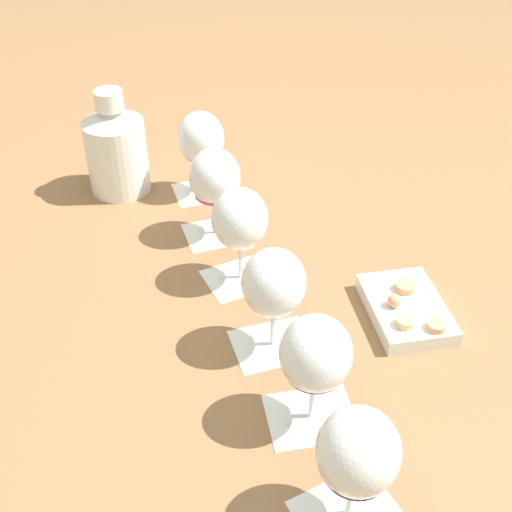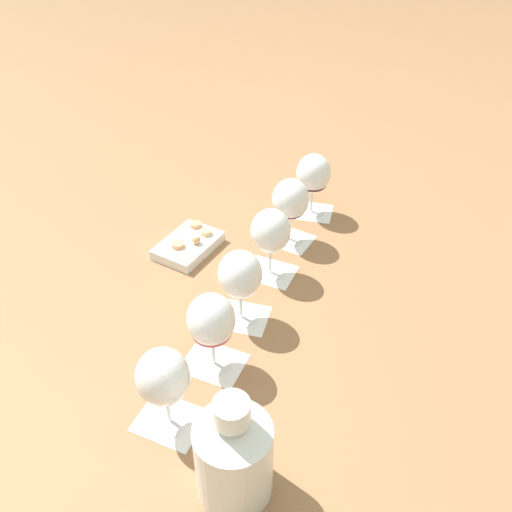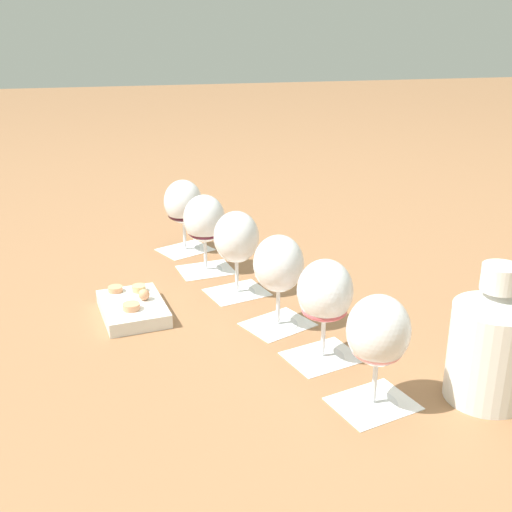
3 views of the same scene
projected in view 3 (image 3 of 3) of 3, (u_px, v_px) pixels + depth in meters
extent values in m
plane|color=#936642|center=(255.00, 308.00, 1.19)|extent=(8.00, 8.00, 0.00)
cube|color=white|center=(373.00, 403.00, 0.90)|extent=(0.12, 0.13, 0.00)
cube|color=white|center=(322.00, 356.00, 1.02)|extent=(0.12, 0.13, 0.00)
cube|color=white|center=(278.00, 324.00, 1.13)|extent=(0.13, 0.14, 0.00)
cube|color=white|center=(237.00, 292.00, 1.26)|extent=(0.12, 0.13, 0.00)
cube|color=white|center=(206.00, 270.00, 1.37)|extent=(0.11, 0.12, 0.00)
cube|color=white|center=(185.00, 249.00, 1.48)|extent=(0.13, 0.14, 0.00)
cylinder|color=white|center=(373.00, 401.00, 0.90)|extent=(0.07, 0.07, 0.01)
cylinder|color=white|center=(375.00, 379.00, 0.88)|extent=(0.01, 0.01, 0.07)
ellipsoid|color=white|center=(378.00, 330.00, 0.86)|extent=(0.09, 0.09, 0.10)
ellipsoid|color=pink|center=(377.00, 348.00, 0.87)|extent=(0.07, 0.07, 0.03)
cylinder|color=white|center=(322.00, 354.00, 1.02)|extent=(0.07, 0.07, 0.01)
cylinder|color=white|center=(323.00, 335.00, 1.01)|extent=(0.01, 0.01, 0.07)
ellipsoid|color=white|center=(325.00, 291.00, 0.98)|extent=(0.09, 0.09, 0.10)
ellipsoid|color=#CF555F|center=(324.00, 310.00, 0.99)|extent=(0.07, 0.07, 0.02)
cylinder|color=white|center=(278.00, 322.00, 1.13)|extent=(0.07, 0.07, 0.01)
cylinder|color=white|center=(278.00, 304.00, 1.11)|extent=(0.01, 0.01, 0.07)
ellipsoid|color=white|center=(279.00, 264.00, 1.09)|extent=(0.09, 0.09, 0.10)
ellipsoid|color=maroon|center=(278.00, 277.00, 1.10)|extent=(0.07, 0.07, 0.04)
cylinder|color=white|center=(237.00, 290.00, 1.26)|extent=(0.07, 0.07, 0.01)
cylinder|color=white|center=(237.00, 274.00, 1.24)|extent=(0.01, 0.01, 0.07)
ellipsoid|color=white|center=(236.00, 237.00, 1.22)|extent=(0.09, 0.09, 0.10)
ellipsoid|color=maroon|center=(237.00, 248.00, 1.22)|extent=(0.07, 0.07, 0.04)
cylinder|color=white|center=(206.00, 268.00, 1.37)|extent=(0.07, 0.07, 0.01)
cylinder|color=white|center=(205.00, 253.00, 1.35)|extent=(0.01, 0.01, 0.07)
ellipsoid|color=white|center=(204.00, 218.00, 1.33)|extent=(0.09, 0.09, 0.10)
ellipsoid|color=#48101F|center=(205.00, 231.00, 1.34)|extent=(0.07, 0.07, 0.03)
cylinder|color=white|center=(185.00, 248.00, 1.48)|extent=(0.07, 0.07, 0.01)
cylinder|color=white|center=(184.00, 233.00, 1.47)|extent=(0.01, 0.01, 0.07)
ellipsoid|color=white|center=(183.00, 202.00, 1.44)|extent=(0.09, 0.09, 0.10)
ellipsoid|color=#320E18|center=(184.00, 214.00, 1.45)|extent=(0.07, 0.07, 0.03)
cylinder|color=white|center=(490.00, 353.00, 0.89)|extent=(0.11, 0.11, 0.14)
cone|color=white|center=(498.00, 299.00, 0.86)|extent=(0.11, 0.11, 0.03)
cylinder|color=white|center=(501.00, 278.00, 0.85)|extent=(0.05, 0.05, 0.04)
cube|color=white|center=(133.00, 309.00, 1.16)|extent=(0.17, 0.13, 0.03)
sphere|color=tan|center=(144.00, 295.00, 1.16)|extent=(0.02, 0.02, 0.02)
cylinder|color=#DBB775|center=(139.00, 288.00, 1.20)|extent=(0.03, 0.03, 0.01)
cylinder|color=tan|center=(115.00, 289.00, 1.20)|extent=(0.03, 0.03, 0.01)
cylinder|color=tan|center=(131.00, 307.00, 1.13)|extent=(0.03, 0.03, 0.01)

